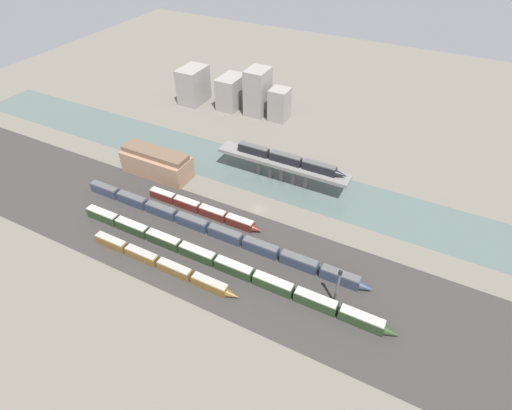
{
  "coord_description": "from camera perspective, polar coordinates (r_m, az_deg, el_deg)",
  "views": [
    {
      "loc": [
        48.82,
        -96.92,
        93.29
      ],
      "look_at": [
        0.0,
        -2.05,
        3.45
      ],
      "focal_mm": 28.0,
      "sensor_mm": 36.0,
      "label": 1
    }
  ],
  "objects": [
    {
      "name": "train_yard_far",
      "position": [
        133.26,
        -6.3,
        -3.5
      ],
      "size": [
        107.14,
        2.89,
        3.89
      ],
      "color": "#2D384C",
      "rests_on": "ground"
    },
    {
      "name": "train_yard_near",
      "position": [
        125.57,
        -13.33,
        -8.18
      ],
      "size": [
        52.58,
        2.66,
        3.53
      ],
      "color": "brown",
      "rests_on": "ground"
    },
    {
      "name": "ground_plane",
      "position": [
        143.11,
        0.37,
        -0.59
      ],
      "size": [
        400.0,
        400.0,
        0.0
      ],
      "primitive_type": "plane",
      "color": "#666056"
    },
    {
      "name": "train_yard_outer",
      "position": [
        141.52,
        -7.63,
        -0.65
      ],
      "size": [
        45.89,
        2.71,
        3.53
      ],
      "color": "#5B1E19",
      "rests_on": "ground"
    },
    {
      "name": "city_block_right",
      "position": [
        196.22,
        3.35,
        14.14
      ],
      "size": [
        8.64,
        8.89,
        15.25
      ],
      "primitive_type": "cube",
      "color": "gray",
      "rests_on": "ground"
    },
    {
      "name": "signal_tower",
      "position": [
        112.46,
        11.55,
        -11.4
      ],
      "size": [
        1.0,
        0.77,
        13.23
      ],
      "color": "#4C4C51",
      "rests_on": "ground"
    },
    {
      "name": "warehouse_building",
      "position": [
        162.24,
        -13.98,
        5.86
      ],
      "size": [
        27.97,
        10.62,
        10.68
      ],
      "color": "#937056",
      "rests_on": "ground"
    },
    {
      "name": "river_water",
      "position": [
        157.27,
        3.67,
        3.62
      ],
      "size": [
        320.0,
        24.87,
        0.01
      ],
      "primitive_type": "cube",
      "color": "#4C5B56",
      "rests_on": "ground"
    },
    {
      "name": "city_block_left",
      "position": [
        208.44,
        -3.56,
        15.83
      ],
      "size": [
        10.05,
        15.32,
        15.71
      ],
      "primitive_type": "cube",
      "color": "gray",
      "rests_on": "ground"
    },
    {
      "name": "city_block_far_left",
      "position": [
        215.55,
        -8.94,
        16.57
      ],
      "size": [
        11.1,
        15.6,
        17.74
      ],
      "primitive_type": "cube",
      "color": "gray",
      "rests_on": "ground"
    },
    {
      "name": "bridge",
      "position": [
        153.29,
        3.78,
        5.69
      ],
      "size": [
        52.69,
        7.25,
        8.63
      ],
      "color": "slate",
      "rests_on": "ground"
    },
    {
      "name": "train_yard_mid",
      "position": [
        122.9,
        -5.25,
        -8.18
      ],
      "size": [
        107.56,
        2.97,
        3.84
      ],
      "color": "#23381E",
      "rests_on": "ground"
    },
    {
      "name": "railbed_yard",
      "position": [
        128.07,
        -4.53,
        -6.82
      ],
      "size": [
        280.0,
        42.0,
        0.01
      ],
      "primitive_type": "cube",
      "color": "#33302D",
      "rests_on": "ground"
    },
    {
      "name": "city_block_center",
      "position": [
        200.55,
        0.23,
        15.89
      ],
      "size": [
        9.86,
        12.48,
        22.12
      ],
      "primitive_type": "cube",
      "color": "gray",
      "rests_on": "ground"
    },
    {
      "name": "train_on_bridge",
      "position": [
        150.53,
        4.78,
        6.49
      ],
      "size": [
        43.87,
        2.76,
        3.48
      ],
      "color": "black",
      "rests_on": "bridge"
    }
  ]
}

